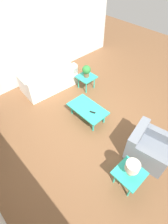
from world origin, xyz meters
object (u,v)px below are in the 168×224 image
object	(u,v)px
armchair	(147,147)
sofa	(49,80)
coffee_table	(88,109)
potted_plant	(86,70)
table_lamp	(132,167)
side_table_plant	(86,78)
side_table_lamp	(129,174)

from	to	relation	value
armchair	sofa	bearing A→B (deg)	80.70
sofa	coffee_table	distance (m)	1.91
potted_plant	table_lamp	size ratio (longest dim) A/B	1.08
side_table_plant	potted_plant	size ratio (longest dim) A/B	1.40
coffee_table	table_lamp	xyz separation A→B (m)	(-1.93, 0.71, 0.37)
side_table_plant	table_lamp	xyz separation A→B (m)	(-2.96, 1.65, 0.31)
side_table_plant	side_table_lamp	bearing A→B (deg)	150.85
side_table_lamp	table_lamp	size ratio (longest dim) A/B	1.52
armchair	potted_plant	xyz separation A→B (m)	(2.84, -0.76, 0.39)
side_table_lamp	side_table_plant	bearing A→B (deg)	-29.15
armchair	potted_plant	world-z (taller)	potted_plant
potted_plant	table_lamp	bearing A→B (deg)	150.85
side_table_lamp	table_lamp	xyz separation A→B (m)	(-0.00, -0.00, 0.31)
sofa	armchair	size ratio (longest dim) A/B	1.78
armchair	coffee_table	distance (m)	1.82
coffee_table	table_lamp	distance (m)	2.09
armchair	side_table_plant	xyz separation A→B (m)	(2.84, -0.76, 0.10)
sofa	side_table_lamp	bearing A→B (deg)	82.68
sofa	potted_plant	distance (m)	1.31
sofa	table_lamp	bearing A→B (deg)	82.68
coffee_table	side_table_plant	distance (m)	1.39
armchair	side_table_plant	size ratio (longest dim) A/B	1.86
potted_plant	side_table_lamp	bearing A→B (deg)	150.85
side_table_lamp	coffee_table	bearing A→B (deg)	-20.24
coffee_table	side_table_plant	bearing A→B (deg)	-42.35
coffee_table	table_lamp	size ratio (longest dim) A/B	2.98
sofa	side_table_plant	size ratio (longest dim) A/B	3.31
potted_plant	coffee_table	bearing A→B (deg)	137.65
table_lamp	potted_plant	bearing A→B (deg)	-29.15
side_table_plant	sofa	bearing A→B (deg)	45.31
table_lamp	sofa	bearing A→B (deg)	-11.31
coffee_table	sofa	bearing A→B (deg)	-1.66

